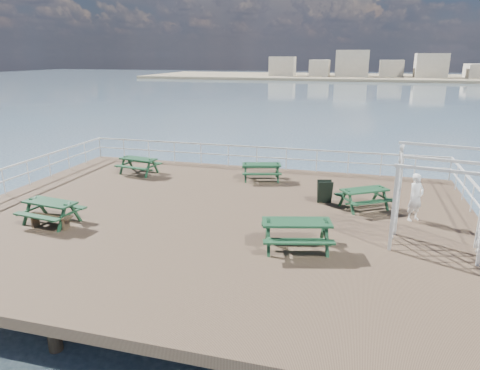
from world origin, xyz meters
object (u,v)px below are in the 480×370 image
picnic_table_a (138,162)px  trellis_arbor (439,205)px  picnic_table_d (50,207)px  person (416,197)px  flat_bench_near (50,219)px  picnic_table_e (297,229)px  picnic_table_b (261,168)px  picnic_table_c (364,194)px

picnic_table_a → trellis_arbor: (12.21, -5.19, 0.82)m
picnic_table_d → person: person is taller
picnic_table_d → person: (11.72, 3.49, 0.26)m
flat_bench_near → picnic_table_e: bearing=0.6°
picnic_table_a → flat_bench_near: 6.79m
trellis_arbor → person: size_ratio=1.88×
picnic_table_a → picnic_table_b: picnic_table_a is taller
picnic_table_b → trellis_arbor: (6.38, -5.71, 0.83)m
picnic_table_d → picnic_table_e: 8.17m
flat_bench_near → picnic_table_b: bearing=49.9°
picnic_table_c → picnic_table_b: bearing=115.9°
picnic_table_a → picnic_table_b: bearing=14.1°
flat_bench_near → trellis_arbor: (11.79, 1.58, 1.05)m
picnic_table_c → person: 1.84m
picnic_table_a → trellis_arbor: trellis_arbor is taller
picnic_table_a → person: (11.91, -2.93, 0.27)m
picnic_table_c → flat_bench_near: size_ratio=1.45×
picnic_table_b → flat_bench_near: (-5.42, -7.29, -0.22)m
picnic_table_d → trellis_arbor: (12.02, 1.23, 0.81)m
picnic_table_a → picnic_table_e: bearing=-27.5°
flat_bench_near → trellis_arbor: size_ratio=0.49×
flat_bench_near → person: (11.50, 3.85, 0.50)m
picnic_table_c → picnic_table_d: size_ratio=1.11×
picnic_table_d → trellis_arbor: 12.11m
picnic_table_d → flat_bench_near: 0.48m
picnic_table_d → flat_bench_near: picnic_table_d is taller
picnic_table_b → flat_bench_near: size_ratio=1.35×
flat_bench_near → trellis_arbor: trellis_arbor is taller
person → picnic_table_b: bearing=111.0°
picnic_table_a → flat_bench_near: picnic_table_a is taller
picnic_table_e → flat_bench_near: (-7.94, -0.57, -0.30)m
picnic_table_a → trellis_arbor: 13.29m
picnic_table_b → picnic_table_c: bearing=-46.4°
picnic_table_b → flat_bench_near: 9.08m
picnic_table_c → picnic_table_d: picnic_table_d is taller
picnic_table_d → picnic_table_e: (8.16, 0.21, 0.06)m
picnic_table_b → person: bearing=-44.9°
picnic_table_e → trellis_arbor: 4.05m
picnic_table_c → picnic_table_e: 4.48m
picnic_table_c → person: person is taller
picnic_table_b → person: (6.08, -3.44, 0.28)m
picnic_table_a → trellis_arbor: bearing=-14.0°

